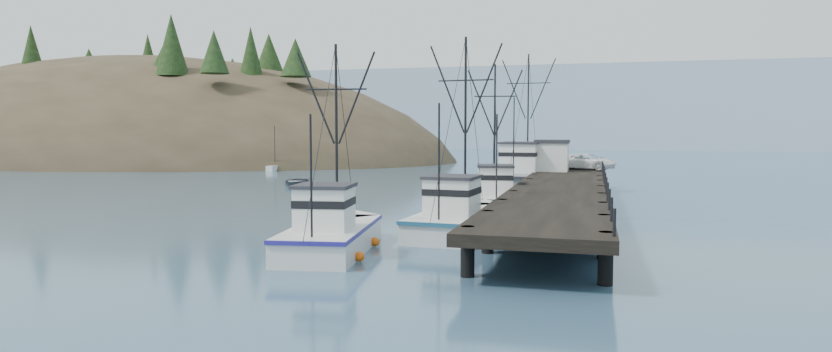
{
  "coord_description": "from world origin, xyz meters",
  "views": [
    {
      "loc": [
        16.09,
        -28.74,
        5.81
      ],
      "look_at": [
        4.16,
        14.74,
        2.5
      ],
      "focal_mm": 28.0,
      "sensor_mm": 36.0,
      "label": 1
    }
  ],
  "objects_px": {
    "pier": "(561,189)",
    "pier_shed": "(552,155)",
    "trawler_far": "(494,198)",
    "pickup_truck": "(587,161)",
    "trawler_mid": "(333,234)",
    "trawler_near": "(460,218)",
    "motorboat": "(297,185)",
    "work_vessel": "(524,178)"
  },
  "relations": [
    {
      "from": "pier_shed",
      "to": "pickup_truck",
      "type": "bearing_deg",
      "value": 45.94
    },
    {
      "from": "trawler_near",
      "to": "pier",
      "type": "bearing_deg",
      "value": 62.0
    },
    {
      "from": "work_vessel",
      "to": "pier_shed",
      "type": "distance_m",
      "value": 3.84
    },
    {
      "from": "pier",
      "to": "pier_shed",
      "type": "relative_size",
      "value": 13.75
    },
    {
      "from": "pier",
      "to": "trawler_mid",
      "type": "xyz_separation_m",
      "value": [
        -9.81,
        -16.35,
        -0.87
      ]
    },
    {
      "from": "trawler_mid",
      "to": "trawler_near",
      "type": "bearing_deg",
      "value": 55.22
    },
    {
      "from": "pier",
      "to": "work_vessel",
      "type": "relative_size",
      "value": 2.78
    },
    {
      "from": "trawler_mid",
      "to": "motorboat",
      "type": "relative_size",
      "value": 2.01
    },
    {
      "from": "work_vessel",
      "to": "pier_shed",
      "type": "bearing_deg",
      "value": -34.18
    },
    {
      "from": "trawler_mid",
      "to": "trawler_far",
      "type": "distance_m",
      "value": 18.38
    },
    {
      "from": "trawler_near",
      "to": "pickup_truck",
      "type": "xyz_separation_m",
      "value": [
        6.54,
        27.01,
        1.92
      ]
    },
    {
      "from": "pier_shed",
      "to": "trawler_far",
      "type": "bearing_deg",
      "value": -103.72
    },
    {
      "from": "pier",
      "to": "trawler_near",
      "type": "bearing_deg",
      "value": -118.0
    },
    {
      "from": "pickup_truck",
      "to": "motorboat",
      "type": "distance_m",
      "value": 29.17
    },
    {
      "from": "pier",
      "to": "trawler_far",
      "type": "relative_size",
      "value": 4.08
    },
    {
      "from": "trawler_mid",
      "to": "trawler_far",
      "type": "bearing_deg",
      "value": 73.87
    },
    {
      "from": "trawler_near",
      "to": "pickup_truck",
      "type": "bearing_deg",
      "value": 76.39
    },
    {
      "from": "trawler_far",
      "to": "pickup_truck",
      "type": "relative_size",
      "value": 2.02
    },
    {
      "from": "pier_shed",
      "to": "pickup_truck",
      "type": "xyz_separation_m",
      "value": [
        3.0,
        3.1,
        -0.68
      ]
    },
    {
      "from": "pier",
      "to": "trawler_far",
      "type": "distance_m",
      "value": 4.96
    },
    {
      "from": "trawler_far",
      "to": "trawler_mid",
      "type": "bearing_deg",
      "value": -106.13
    },
    {
      "from": "trawler_near",
      "to": "trawler_mid",
      "type": "distance_m",
      "value": 8.37
    },
    {
      "from": "trawler_mid",
      "to": "work_vessel",
      "type": "distance_m",
      "value": 33.05
    },
    {
      "from": "trawler_near",
      "to": "work_vessel",
      "type": "relative_size",
      "value": 0.71
    },
    {
      "from": "trawler_mid",
      "to": "pickup_truck",
      "type": "bearing_deg",
      "value": 71.54
    },
    {
      "from": "trawler_mid",
      "to": "trawler_far",
      "type": "height_order",
      "value": "trawler_far"
    },
    {
      "from": "work_vessel",
      "to": "trawler_far",
      "type": "bearing_deg",
      "value": -92.3
    },
    {
      "from": "trawler_near",
      "to": "motorboat",
      "type": "distance_m",
      "value": 34.3
    },
    {
      "from": "motorboat",
      "to": "trawler_near",
      "type": "bearing_deg",
      "value": -59.02
    },
    {
      "from": "work_vessel",
      "to": "trawler_near",
      "type": "bearing_deg",
      "value": -92.08
    },
    {
      "from": "pier_shed",
      "to": "pickup_truck",
      "type": "distance_m",
      "value": 4.37
    },
    {
      "from": "trawler_mid",
      "to": "pier_shed",
      "type": "distance_m",
      "value": 31.99
    },
    {
      "from": "trawler_mid",
      "to": "work_vessel",
      "type": "bearing_deg",
      "value": 80.06
    },
    {
      "from": "pickup_truck",
      "to": "motorboat",
      "type": "height_order",
      "value": "pickup_truck"
    },
    {
      "from": "trawler_far",
      "to": "work_vessel",
      "type": "xyz_separation_m",
      "value": [
        0.6,
        14.89,
        0.41
      ]
    },
    {
      "from": "trawler_mid",
      "to": "pickup_truck",
      "type": "height_order",
      "value": "trawler_mid"
    },
    {
      "from": "pier",
      "to": "work_vessel",
      "type": "bearing_deg",
      "value": 104.22
    },
    {
      "from": "pier",
      "to": "pickup_truck",
      "type": "bearing_deg",
      "value": 85.11
    },
    {
      "from": "trawler_mid",
      "to": "pier_shed",
      "type": "bearing_deg",
      "value": 74.89
    },
    {
      "from": "trawler_mid",
      "to": "motorboat",
      "type": "distance_m",
      "value": 37.25
    },
    {
      "from": "pickup_truck",
      "to": "work_vessel",
      "type": "bearing_deg",
      "value": 123.31
    },
    {
      "from": "trawler_far",
      "to": "work_vessel",
      "type": "height_order",
      "value": "work_vessel"
    }
  ]
}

